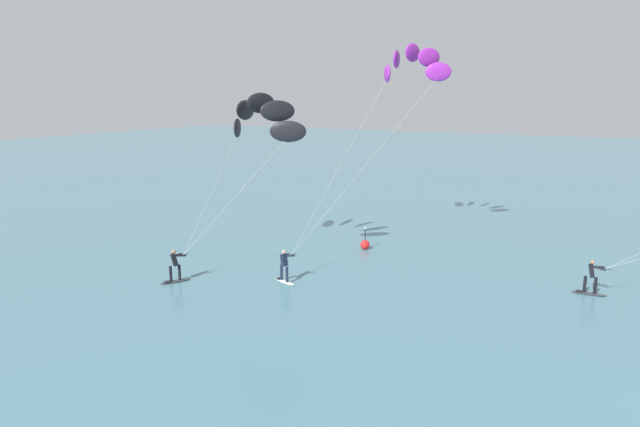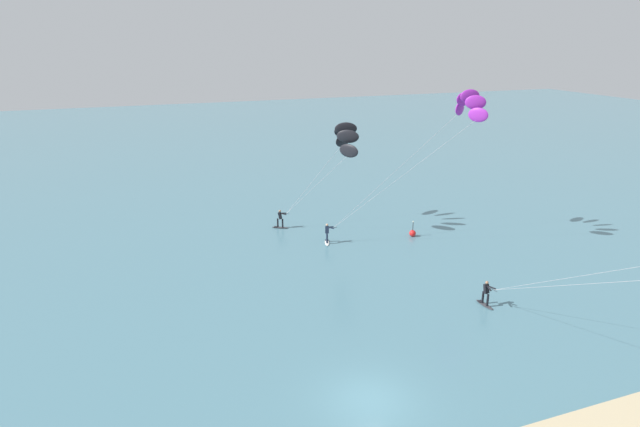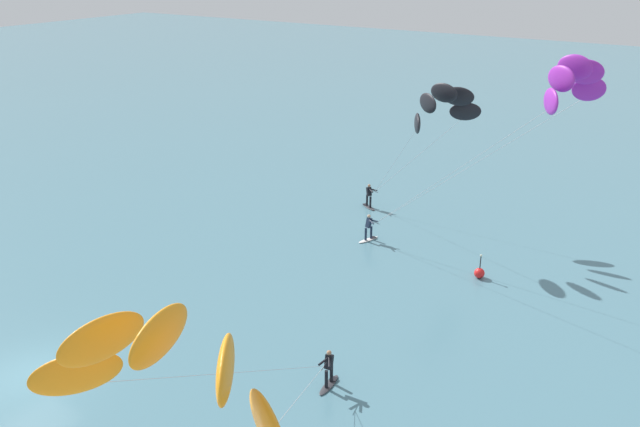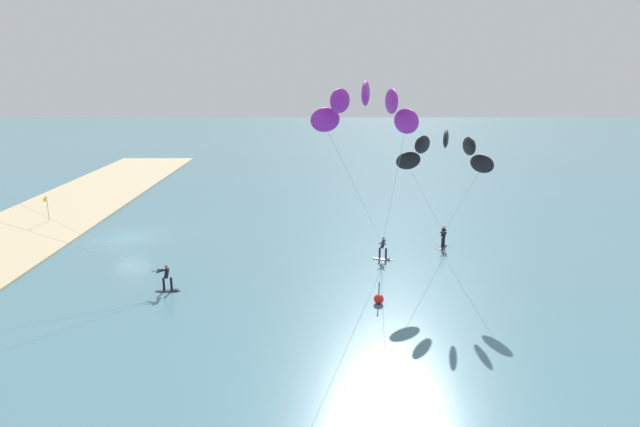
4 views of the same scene
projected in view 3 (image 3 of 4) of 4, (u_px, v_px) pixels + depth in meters
ground_plane at (33, 373)px, 27.42m from camera, size 240.00×240.00×0.00m
kitesurfer_nearshore at (560, 91)px, 28.91m from camera, size 12.54×5.69×12.24m
kitesurfer_mid_water at (173, 368)px, 14.92m from camera, size 6.64×12.66×9.23m
kitesurfer_far_out at (440, 109)px, 38.23m from camera, size 7.74×5.71×9.29m
marker_buoy at (479, 273)px, 35.26m from camera, size 0.56×0.56×1.38m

